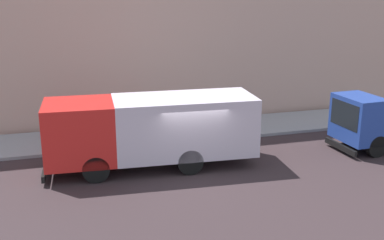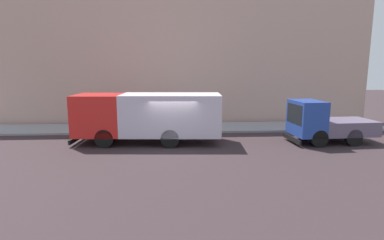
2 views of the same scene
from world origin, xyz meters
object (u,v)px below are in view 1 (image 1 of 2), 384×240
at_px(pedestrian_walking, 101,127).
at_px(traffic_cone_orange, 73,140).
at_px(small_flatbed_truck, 378,123).
at_px(pedestrian_standing, 56,121).
at_px(street_sign_post, 121,114).
at_px(large_utility_truck, 151,128).

distance_m(pedestrian_walking, traffic_cone_orange, 1.32).
bearing_deg(small_flatbed_truck, pedestrian_walking, 71.11).
height_order(pedestrian_standing, street_sign_post, street_sign_post).
distance_m(small_flatbed_truck, pedestrian_standing, 14.24).
xyz_separation_m(large_utility_truck, traffic_cone_orange, (2.84, 2.88, -1.13)).
bearing_deg(pedestrian_standing, pedestrian_walking, 28.76).
distance_m(large_utility_truck, street_sign_post, 2.75).
xyz_separation_m(large_utility_truck, pedestrian_standing, (4.01, 3.55, -0.53)).
height_order(pedestrian_walking, street_sign_post, street_sign_post).
bearing_deg(street_sign_post, traffic_cone_orange, 84.18).
relative_size(pedestrian_standing, traffic_cone_orange, 2.63).
relative_size(pedestrian_walking, pedestrian_standing, 0.94).
height_order(pedestrian_walking, pedestrian_standing, pedestrian_standing).
xyz_separation_m(small_flatbed_truck, street_sign_post, (3.18, 10.73, 0.39)).
distance_m(traffic_cone_orange, street_sign_post, 2.34).
distance_m(pedestrian_standing, traffic_cone_orange, 1.47).
bearing_deg(street_sign_post, small_flatbed_truck, -106.51).
distance_m(small_flatbed_truck, traffic_cone_orange, 13.28).
xyz_separation_m(large_utility_truck, street_sign_post, (2.63, 0.80, -0.09)).
xyz_separation_m(pedestrian_standing, street_sign_post, (-1.38, -2.75, 0.44)).
distance_m(large_utility_truck, pedestrian_walking, 3.23).
bearing_deg(traffic_cone_orange, pedestrian_standing, 29.79).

